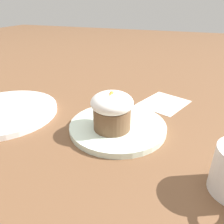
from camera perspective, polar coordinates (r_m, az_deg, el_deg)
name	(u,v)px	position (r m, az deg, el deg)	size (l,w,h in m)	color
ground_plane	(118,129)	(0.54, 1.51, -4.41)	(4.00, 4.00, 0.00)	brown
dessert_plate	(118,126)	(0.54, 1.52, -3.76)	(0.24, 0.24, 0.01)	silver
carrot_cake	(112,110)	(0.50, 0.00, 0.55)	(0.10, 0.10, 0.09)	brown
spoon	(118,120)	(0.55, 1.50, -2.05)	(0.12, 0.04, 0.01)	#B7B7BC
side_plate	(5,112)	(0.68, -26.12, 0.04)	(0.28, 0.28, 0.02)	white
paper_napkin	(164,103)	(0.70, 13.39, 2.34)	(0.17, 0.16, 0.00)	white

